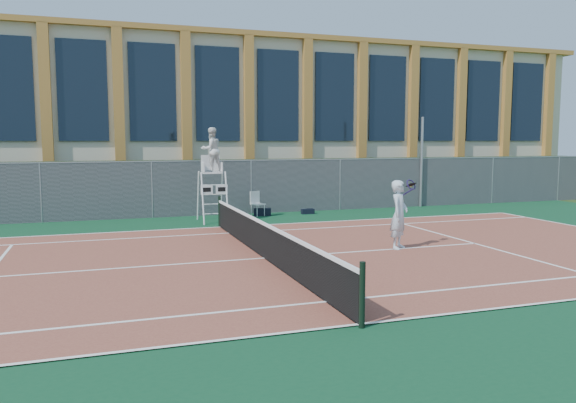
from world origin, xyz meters
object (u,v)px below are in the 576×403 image
object	(u,v)px
steel_pole	(421,162)
plastic_chair	(256,201)
tennis_player	(399,214)
umpire_chair	(211,152)

from	to	relation	value
steel_pole	plastic_chair	bearing A→B (deg)	-175.25
steel_pole	tennis_player	bearing A→B (deg)	-125.12
steel_pole	tennis_player	distance (m)	10.64
plastic_chair	tennis_player	world-z (taller)	tennis_player
plastic_chair	tennis_player	distance (m)	8.23
steel_pole	umpire_chair	bearing A→B (deg)	-170.59
tennis_player	umpire_chair	bearing A→B (deg)	118.97
plastic_chair	umpire_chair	bearing A→B (deg)	-153.54
steel_pole	tennis_player	xyz separation A→B (m)	(-6.09, -8.66, -1.05)
steel_pole	umpire_chair	size ratio (longest dim) A/B	1.15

